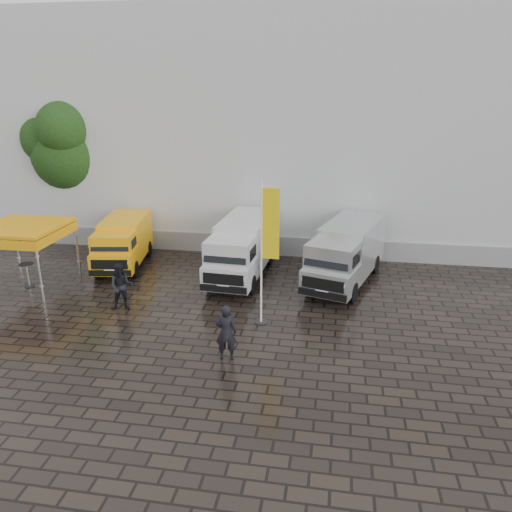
{
  "coord_description": "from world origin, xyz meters",
  "views": [
    {
      "loc": [
        2.64,
        -16.21,
        8.35
      ],
      "look_at": [
        -0.43,
        2.2,
        1.89
      ],
      "focal_mm": 35.0,
      "sensor_mm": 36.0,
      "label": 1
    }
  ],
  "objects_px": {
    "person_tent": "(121,287)",
    "flagpole": "(267,247)",
    "van_white": "(242,250)",
    "canopy_tent": "(22,229)",
    "cocktail_table": "(28,275)",
    "wheelie_bin": "(365,254)",
    "person_front": "(226,333)",
    "van_silver": "(346,255)",
    "van_yellow": "(123,244)"
  },
  "relations": [
    {
      "from": "person_tent",
      "to": "flagpole",
      "type": "bearing_deg",
      "value": -19.23
    },
    {
      "from": "van_white",
      "to": "canopy_tent",
      "type": "relative_size",
      "value": 1.84
    },
    {
      "from": "cocktail_table",
      "to": "person_tent",
      "type": "xyz_separation_m",
      "value": [
        4.99,
        -1.5,
        0.42
      ]
    },
    {
      "from": "canopy_tent",
      "to": "wheelie_bin",
      "type": "xyz_separation_m",
      "value": [
        14.57,
        5.16,
        -2.02
      ]
    },
    {
      "from": "flagpole",
      "to": "person_front",
      "type": "bearing_deg",
      "value": -107.81
    },
    {
      "from": "canopy_tent",
      "to": "cocktail_table",
      "type": "height_order",
      "value": "canopy_tent"
    },
    {
      "from": "cocktail_table",
      "to": "person_tent",
      "type": "bearing_deg",
      "value": -16.77
    },
    {
      "from": "van_silver",
      "to": "person_front",
      "type": "bearing_deg",
      "value": -100.46
    },
    {
      "from": "van_silver",
      "to": "person_tent",
      "type": "bearing_deg",
      "value": -136.82
    },
    {
      "from": "person_tent",
      "to": "person_front",
      "type": "bearing_deg",
      "value": -48.46
    },
    {
      "from": "flagpole",
      "to": "wheelie_bin",
      "type": "bearing_deg",
      "value": 61.51
    },
    {
      "from": "canopy_tent",
      "to": "flagpole",
      "type": "relative_size",
      "value": 0.62
    },
    {
      "from": "van_silver",
      "to": "cocktail_table",
      "type": "relative_size",
      "value": 5.72
    },
    {
      "from": "van_yellow",
      "to": "person_tent",
      "type": "relative_size",
      "value": 2.57
    },
    {
      "from": "van_silver",
      "to": "flagpole",
      "type": "relative_size",
      "value": 1.14
    },
    {
      "from": "person_front",
      "to": "wheelie_bin",
      "type": "bearing_deg",
      "value": -123.32
    },
    {
      "from": "van_white",
      "to": "wheelie_bin",
      "type": "distance_m",
      "value": 6.23
    },
    {
      "from": "wheelie_bin",
      "to": "cocktail_table",
      "type": "bearing_deg",
      "value": -163.16
    },
    {
      "from": "van_silver",
      "to": "cocktail_table",
      "type": "xyz_separation_m",
      "value": [
        -13.54,
        -2.71,
        -0.78
      ]
    },
    {
      "from": "flagpole",
      "to": "van_yellow",
      "type": "bearing_deg",
      "value": 147.24
    },
    {
      "from": "van_white",
      "to": "person_tent",
      "type": "xyz_separation_m",
      "value": [
        -3.93,
        -4.22,
        -0.34
      ]
    },
    {
      "from": "van_white",
      "to": "person_front",
      "type": "height_order",
      "value": "van_white"
    },
    {
      "from": "van_silver",
      "to": "flagpole",
      "type": "xyz_separation_m",
      "value": [
        -2.85,
        -4.48,
        1.65
      ]
    },
    {
      "from": "van_white",
      "to": "van_silver",
      "type": "distance_m",
      "value": 4.62
    },
    {
      "from": "van_white",
      "to": "person_tent",
      "type": "height_order",
      "value": "van_white"
    },
    {
      "from": "person_tent",
      "to": "van_yellow",
      "type": "bearing_deg",
      "value": 96.12
    },
    {
      "from": "van_silver",
      "to": "wheelie_bin",
      "type": "distance_m",
      "value": 2.9
    },
    {
      "from": "flagpole",
      "to": "person_tent",
      "type": "xyz_separation_m",
      "value": [
        -5.69,
        0.26,
        -2.0
      ]
    },
    {
      "from": "van_white",
      "to": "canopy_tent",
      "type": "height_order",
      "value": "canopy_tent"
    },
    {
      "from": "flagpole",
      "to": "person_front",
      "type": "xyz_separation_m",
      "value": [
        -0.88,
        -2.73,
        -2.01
      ]
    },
    {
      "from": "canopy_tent",
      "to": "person_front",
      "type": "xyz_separation_m",
      "value": [
        9.85,
        -4.65,
        -1.6
      ]
    },
    {
      "from": "van_yellow",
      "to": "canopy_tent",
      "type": "relative_size",
      "value": 1.5
    },
    {
      "from": "van_white",
      "to": "flagpole",
      "type": "distance_m",
      "value": 5.09
    },
    {
      "from": "person_front",
      "to": "van_silver",
      "type": "bearing_deg",
      "value": -124.99
    },
    {
      "from": "wheelie_bin",
      "to": "canopy_tent",
      "type": "bearing_deg",
      "value": -163.76
    },
    {
      "from": "person_tent",
      "to": "cocktail_table",
      "type": "bearing_deg",
      "value": 146.63
    },
    {
      "from": "van_silver",
      "to": "person_tent",
      "type": "relative_size",
      "value": 3.17
    },
    {
      "from": "person_front",
      "to": "person_tent",
      "type": "relative_size",
      "value": 0.99
    },
    {
      "from": "flagpole",
      "to": "cocktail_table",
      "type": "relative_size",
      "value": 5.0
    },
    {
      "from": "van_silver",
      "to": "person_tent",
      "type": "distance_m",
      "value": 9.53
    },
    {
      "from": "wheelie_bin",
      "to": "person_front",
      "type": "relative_size",
      "value": 0.55
    },
    {
      "from": "van_yellow",
      "to": "wheelie_bin",
      "type": "height_order",
      "value": "van_yellow"
    },
    {
      "from": "person_front",
      "to": "flagpole",
      "type": "bearing_deg",
      "value": -115.43
    },
    {
      "from": "van_yellow",
      "to": "flagpole",
      "type": "bearing_deg",
      "value": -42.24
    },
    {
      "from": "canopy_tent",
      "to": "cocktail_table",
      "type": "relative_size",
      "value": 3.08
    },
    {
      "from": "van_yellow",
      "to": "wheelie_bin",
      "type": "relative_size",
      "value": 4.73
    },
    {
      "from": "person_front",
      "to": "van_white",
      "type": "bearing_deg",
      "value": -90.6
    },
    {
      "from": "wheelie_bin",
      "to": "van_white",
      "type": "bearing_deg",
      "value": -158.34
    },
    {
      "from": "wheelie_bin",
      "to": "person_tent",
      "type": "relative_size",
      "value": 0.54
    },
    {
      "from": "van_white",
      "to": "flagpole",
      "type": "height_order",
      "value": "flagpole"
    }
  ]
}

